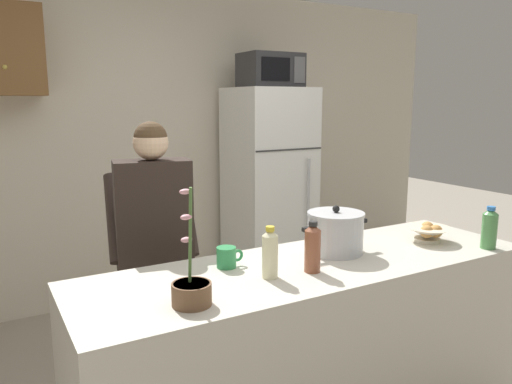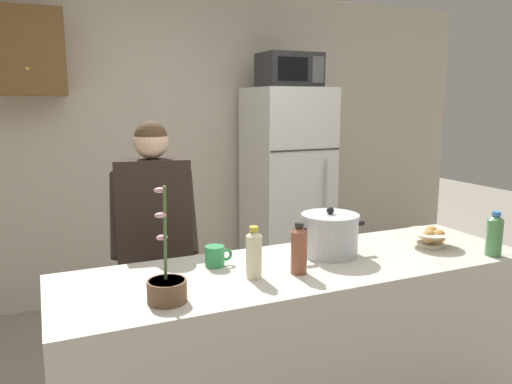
{
  "view_description": "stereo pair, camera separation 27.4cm",
  "coord_description": "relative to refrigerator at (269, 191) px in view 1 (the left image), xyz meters",
  "views": [
    {
      "loc": [
        -1.34,
        -1.8,
        1.67
      ],
      "look_at": [
        0.0,
        0.55,
        1.17
      ],
      "focal_mm": 34.66,
      "sensor_mm": 36.0,
      "label": 1
    },
    {
      "loc": [
        -1.09,
        -1.92,
        1.67
      ],
      "look_at": [
        0.0,
        0.55,
        1.17
      ],
      "focal_mm": 34.66,
      "sensor_mm": 36.0,
      "label": 2
    }
  ],
  "objects": [
    {
      "name": "cooking_pot",
      "position": [
        -0.68,
        -1.77,
        0.13
      ],
      "size": [
        0.4,
        0.28,
        0.24
      ],
      "color": "silver",
      "rests_on": "kitchen_island"
    },
    {
      "name": "kitchen_island",
      "position": [
        -0.87,
        -1.85,
        -0.43
      ],
      "size": [
        2.25,
        0.68,
        0.92
      ],
      "primitive_type": "cube",
      "color": "beige",
      "rests_on": "ground"
    },
    {
      "name": "refrigerator",
      "position": [
        0.0,
        0.0,
        0.0
      ],
      "size": [
        0.64,
        0.68,
        1.78
      ],
      "color": "white",
      "rests_on": "ground"
    },
    {
      "name": "microwave",
      "position": [
        0.0,
        -0.02,
        1.03
      ],
      "size": [
        0.48,
        0.37,
        0.28
      ],
      "color": "#2D2D30",
      "rests_on": "refrigerator"
    },
    {
      "name": "bottle_near_edge",
      "position": [
        0.05,
        -2.11,
        0.14
      ],
      "size": [
        0.08,
        0.08,
        0.22
      ],
      "color": "#4C8C4C",
      "rests_on": "kitchen_island"
    },
    {
      "name": "bottle_mid_counter",
      "position": [
        -1.15,
        -1.92,
        0.14
      ],
      "size": [
        0.07,
        0.07,
        0.23
      ],
      "color": "beige",
      "rests_on": "kitchen_island"
    },
    {
      "name": "back_wall_unit",
      "position": [
        -1.09,
        0.42,
        0.51
      ],
      "size": [
        6.0,
        0.48,
        2.6
      ],
      "color": "beige",
      "rests_on": "ground"
    },
    {
      "name": "bottle_far_corner",
      "position": [
        -0.95,
        -1.95,
        0.14
      ],
      "size": [
        0.07,
        0.07,
        0.23
      ],
      "color": "brown",
      "rests_on": "kitchen_island"
    },
    {
      "name": "person_near_pot",
      "position": [
        -1.41,
        -1.13,
        0.08
      ],
      "size": [
        0.53,
        0.47,
        1.57
      ],
      "color": "#726656",
      "rests_on": "ground"
    },
    {
      "name": "potted_orchid",
      "position": [
        -1.56,
        -2.02,
        0.09
      ],
      "size": [
        0.15,
        0.15,
        0.45
      ],
      "color": "brown",
      "rests_on": "kitchen_island"
    },
    {
      "name": "bread_bowl",
      "position": [
        -0.12,
        -1.87,
        0.08
      ],
      "size": [
        0.25,
        0.25,
        0.1
      ],
      "color": "beige",
      "rests_on": "kitchen_island"
    },
    {
      "name": "coffee_mug",
      "position": [
        -1.25,
        -1.71,
        0.08
      ],
      "size": [
        0.13,
        0.09,
        0.1
      ],
      "color": "#2D8C4C",
      "rests_on": "kitchen_island"
    }
  ]
}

